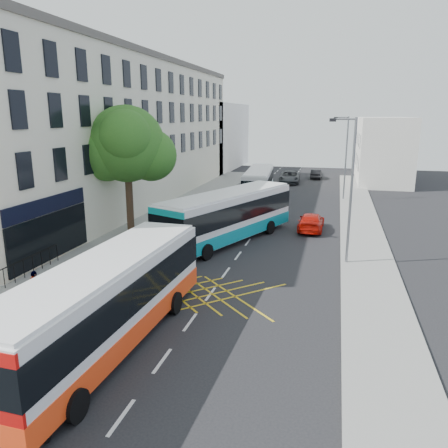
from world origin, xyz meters
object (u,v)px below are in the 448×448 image
Objects in this scene: lamp_far at (345,154)px; motorbike at (54,389)px; bus_far at (259,183)px; parked_car_blue at (35,317)px; parked_car_silver at (141,253)px; street_tree at (126,145)px; bus_mid at (228,216)px; pedestrian_far at (35,288)px; lamp_near at (350,184)px; distant_car_dark at (316,174)px; red_hatchback at (311,222)px; bus_near at (106,302)px; distant_car_grey at (289,177)px.

motorbike is (-7.89, -35.53, -3.63)m from lamp_far.
bus_far reaches higher than parked_car_blue.
lamp_far is 1.90× the size of parked_car_silver.
street_tree is 0.73× the size of bus_mid.
parked_car_silver is at bearing -85.51° from pedestrian_far.
pedestrian_far is at bearing -104.62° from bus_far.
motorbike is (-7.89, -15.53, -3.63)m from lamp_near.
parked_car_blue is 47.03m from distant_car_dark.
street_tree is 2.35× the size of distant_car_dark.
lamp_far is 36.58m from motorbike.
lamp_near is 16.77m from parked_car_blue.
red_hatchback is 1.16× the size of distant_car_dark.
lamp_near is 1.84× the size of red_hatchback.
bus_near is at bearing -71.40° from bus_mid.
red_hatchback is at bearing 73.72° from bus_near.
motorbike is (6.82, -18.50, -5.31)m from street_tree.
lamp_near is 0.75× the size of bus_far.
street_tree is 8.96m from parked_car_silver.
motorbike is 12.92m from parked_car_silver.
lamp_far is (0.00, 20.00, 0.00)m from lamp_near.
distant_car_grey is 40.06m from pedestrian_far.
lamp_far reaches higher than distant_car_grey.
lamp_near is at bearing -121.83° from pedestrian_far.
distant_car_dark is at bearing 104.76° from bus_mid.
parked_car_silver is at bearing -164.77° from lamp_near.
bus_far is (6.33, 16.42, -4.75)m from street_tree.
pedestrian_far is (-2.10, -6.30, 0.23)m from parked_car_silver.
pedestrian_far is (-13.20, -9.32, -3.69)m from lamp_near.
bus_mid is (-7.57, -17.04, -2.86)m from lamp_far.
parked_car_silver is 13.53m from red_hatchback.
parked_car_blue is at bearing -95.15° from parked_car_silver.
bus_far is 13.59m from red_hatchback.
parked_car_silver is 2.73× the size of pedestrian_far.
lamp_near is 3.51× the size of motorbike.
motorbike is 8.16m from pedestrian_far.
parked_car_silver reaches higher than red_hatchback.
red_hatchback is at bearing -83.17° from distant_car_grey.
parked_car_silver is 38.83m from distant_car_dark.
bus_near reaches higher than red_hatchback.
lamp_far is 15.89m from distant_car_dark.
distant_car_dark is at bearing -87.09° from red_hatchback.
street_tree reaches higher than parked_car_silver.
street_tree reaches higher than bus_mid.
lamp_far is 0.67× the size of bus_mid.
bus_mid reaches higher than parked_car_blue.
lamp_near is 12.15m from parked_car_silver.
lamp_near is at bearing -90.00° from lamp_far.
motorbike is at bearing -79.16° from bus_near.
pedestrian_far is (-9.89, -44.34, 0.31)m from distant_car_dark.
lamp_near is 21.34m from bus_far.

